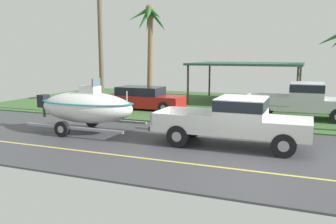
{
  "coord_description": "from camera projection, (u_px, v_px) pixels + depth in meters",
  "views": [
    {
      "loc": [
        1.83,
        -11.86,
        3.33
      ],
      "look_at": [
        -3.27,
        0.89,
        1.1
      ],
      "focal_mm": 38.25,
      "sensor_mm": 36.0,
      "label": 1
    }
  ],
  "objects": [
    {
      "name": "parked_pickup_background",
      "position": [
        306.0,
        99.0,
        18.18
      ],
      "size": [
        5.53,
        2.09,
        1.89
      ],
      "color": "silver",
      "rests_on": "ground"
    },
    {
      "name": "ground",
      "position": [
        273.0,
        115.0,
        19.76
      ],
      "size": [
        36.0,
        22.0,
        0.11
      ],
      "color": "#424247"
    },
    {
      "name": "carport_awning",
      "position": [
        247.0,
        64.0,
        24.33
      ],
      "size": [
        7.24,
        5.81,
        2.74
      ],
      "color": "#4C4238",
      "rests_on": "ground"
    },
    {
      "name": "utility_pole",
      "position": [
        100.0,
        36.0,
        19.03
      ],
      "size": [
        0.24,
        1.8,
        8.21
      ],
      "color": "brown",
      "rests_on": "ground"
    },
    {
      "name": "parked_sedan_near",
      "position": [
        143.0,
        98.0,
        21.59
      ],
      "size": [
        4.75,
        1.87,
        1.38
      ],
      "color": "#B21E19",
      "rests_on": "ground"
    },
    {
      "name": "pickup_truck_towing",
      "position": [
        240.0,
        119.0,
        12.82
      ],
      "size": [
        5.8,
        1.97,
        1.8
      ],
      "color": "silver",
      "rests_on": "ground"
    },
    {
      "name": "palm_tree_near_right",
      "position": [
        150.0,
        28.0,
        23.38
      ],
      "size": [
        2.55,
        3.0,
        6.51
      ],
      "color": "brown",
      "rests_on": "ground"
    },
    {
      "name": "boat_on_trailer",
      "position": [
        86.0,
        107.0,
        15.21
      ],
      "size": [
        5.69,
        2.38,
        2.33
      ],
      "color": "gray",
      "rests_on": "ground"
    }
  ]
}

